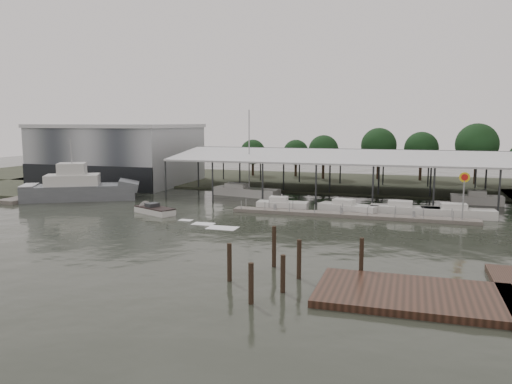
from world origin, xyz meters
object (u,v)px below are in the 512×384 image
(shell_fuel_sign, at_px, (464,187))
(speedboat_underway, at_px, (152,210))
(grey_trawler, at_px, (81,189))
(white_sailboat, at_px, (245,192))

(shell_fuel_sign, relative_size, speedboat_underway, 0.34)
(grey_trawler, bearing_deg, speedboat_underway, -52.25)
(white_sailboat, bearing_deg, grey_trawler, -142.53)
(speedboat_underway, bearing_deg, grey_trawler, 2.07)
(shell_fuel_sign, distance_m, grey_trawler, 49.90)
(grey_trawler, bearing_deg, shell_fuel_sign, -30.56)
(shell_fuel_sign, bearing_deg, speedboat_underway, -172.24)
(shell_fuel_sign, relative_size, white_sailboat, 0.43)
(shell_fuel_sign, xyz_separation_m, grey_trawler, (-49.82, 1.73, -2.35))
(shell_fuel_sign, height_order, speedboat_underway, shell_fuel_sign)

